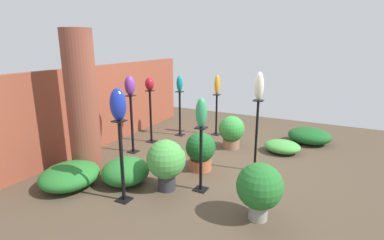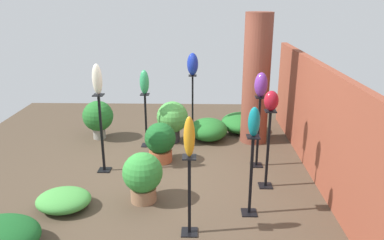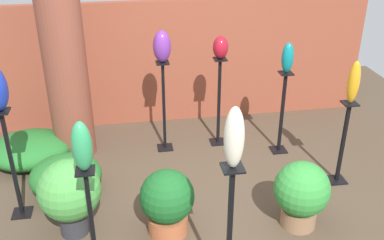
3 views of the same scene
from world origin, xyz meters
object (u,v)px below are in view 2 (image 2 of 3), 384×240
(pedestal_teal, at_px, (251,179))
(art_vase_cobalt, at_px, (193,64))
(pedestal_violet, at_px, (258,135))
(pedestal_cobalt, at_px, (193,106))
(potted_plant_mid_right, at_px, (172,119))
(potted_plant_front_left, at_px, (98,117))
(pedestal_ruby, at_px, (268,153))
(art_vase_teal, at_px, (254,122))
(brick_pillar, at_px, (256,80))
(art_vase_amber, at_px, (189,137))
(pedestal_jade, at_px, (146,123))
(potted_plant_back_center, at_px, (160,141))
(potted_plant_walkway_edge, at_px, (143,175))
(art_vase_jade, at_px, (144,82))
(pedestal_ivory, at_px, (102,137))
(art_vase_ruby, at_px, (271,101))
(art_vase_violet, at_px, (261,85))
(art_vase_ivory, at_px, (97,79))
(pedestal_amber, at_px, (189,200))

(pedestal_teal, height_order, art_vase_cobalt, art_vase_cobalt)
(pedestal_violet, height_order, pedestal_cobalt, pedestal_cobalt)
(potted_plant_mid_right, height_order, potted_plant_front_left, potted_plant_mid_right)
(pedestal_ruby, xyz_separation_m, art_vase_teal, (0.75, -0.34, 0.73))
(brick_pillar, height_order, art_vase_cobalt, brick_pillar)
(brick_pillar, relative_size, art_vase_teal, 6.57)
(brick_pillar, xyz_separation_m, art_vase_cobalt, (-0.49, -1.21, 0.20))
(brick_pillar, xyz_separation_m, potted_plant_mid_right, (0.09, -1.59, -0.76))
(potted_plant_front_left, bearing_deg, art_vase_amber, 31.38)
(potted_plant_mid_right, bearing_deg, pedestal_jade, -64.98)
(pedestal_jade, distance_m, art_vase_teal, 2.98)
(art_vase_teal, height_order, potted_plant_back_center, art_vase_teal)
(pedestal_jade, xyz_separation_m, art_vase_teal, (2.32, 1.68, 0.82))
(pedestal_cobalt, relative_size, potted_plant_walkway_edge, 1.70)
(pedestal_jade, relative_size, art_vase_jade, 2.30)
(brick_pillar, height_order, potted_plant_front_left, brick_pillar)
(pedestal_violet, bearing_deg, pedestal_ivory, -84.44)
(pedestal_ruby, xyz_separation_m, art_vase_ruby, (0.00, 0.00, 0.79))
(pedestal_violet, distance_m, art_vase_cobalt, 2.18)
(pedestal_teal, relative_size, potted_plant_back_center, 1.57)
(brick_pillar, distance_m, potted_plant_front_left, 3.18)
(pedestal_ivory, xyz_separation_m, art_vase_cobalt, (-1.89, 1.41, 0.84))
(art_vase_ruby, bearing_deg, pedestal_ivory, -100.54)
(pedestal_cobalt, distance_m, potted_plant_back_center, 1.60)
(pedestal_ivory, relative_size, art_vase_violet, 3.28)
(brick_pillar, relative_size, potted_plant_back_center, 3.55)
(art_vase_teal, distance_m, potted_plant_front_left, 3.89)
(pedestal_cobalt, xyz_separation_m, art_vase_jade, (0.80, -0.86, 0.69))
(art_vase_violet, xyz_separation_m, art_vase_ivory, (0.25, -2.53, 0.13))
(pedestal_ivory, height_order, potted_plant_front_left, pedestal_ivory)
(pedestal_ivory, relative_size, art_vase_jade, 2.90)
(pedestal_jade, bearing_deg, art_vase_ruby, 52.13)
(art_vase_ruby, bearing_deg, potted_plant_back_center, -117.47)
(brick_pillar, relative_size, pedestal_ruby, 2.06)
(pedestal_jade, xyz_separation_m, art_vase_ivory, (1.09, -0.55, 1.07))
(pedestal_teal, distance_m, art_vase_jade, 2.96)
(art_vase_ruby, bearing_deg, art_vase_ivory, -100.54)
(art_vase_violet, distance_m, potted_plant_walkway_edge, 2.34)
(art_vase_cobalt, xyz_separation_m, potted_plant_walkway_edge, (2.82, -0.63, -1.04))
(potted_plant_back_center, bearing_deg, art_vase_ruby, 62.53)
(art_vase_jade, bearing_deg, potted_plant_mid_right, 115.02)
(art_vase_ivory, bearing_deg, art_vase_cobalt, 143.22)
(pedestal_amber, relative_size, art_vase_teal, 2.70)
(pedestal_ruby, distance_m, potted_plant_back_center, 1.90)
(pedestal_amber, bearing_deg, art_vase_teal, 120.08)
(brick_pillar, relative_size, art_vase_cobalt, 5.51)
(pedestal_violet, height_order, pedestal_teal, pedestal_violet)
(brick_pillar, bearing_deg, pedestal_ruby, -1.71)
(pedestal_cobalt, height_order, art_vase_teal, art_vase_teal)
(pedestal_teal, bearing_deg, pedestal_violet, 168.46)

